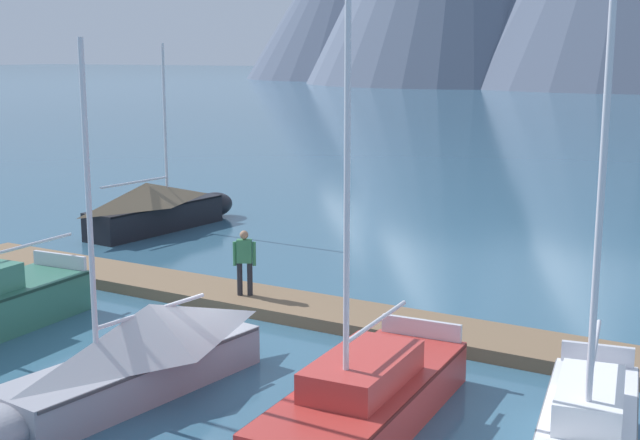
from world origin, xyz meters
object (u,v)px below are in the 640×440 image
at_px(sailboat_mid_dock_starboard, 351,410).
at_px(sailboat_mid_dock_port, 127,358).
at_px(sailboat_nearest_berth, 160,207).
at_px(person_on_dock, 244,259).

bearing_deg(sailboat_mid_dock_starboard, sailboat_mid_dock_port, -175.62).
xyz_separation_m(sailboat_nearest_berth, sailboat_mid_dock_starboard, (13.88, -12.61, -0.34)).
xyz_separation_m(sailboat_mid_dock_port, person_on_dock, (-1.32, 6.12, 0.47)).
bearing_deg(person_on_dock, sailboat_mid_dock_starboard, -44.80).
relative_size(sailboat_nearest_berth, person_on_dock, 4.15).
height_order(sailboat_nearest_berth, person_on_dock, sailboat_nearest_berth).
bearing_deg(sailboat_nearest_berth, sailboat_mid_dock_port, -54.09).
bearing_deg(sailboat_nearest_berth, sailboat_mid_dock_starboard, -42.25).
height_order(sailboat_mid_dock_port, person_on_dock, sailboat_mid_dock_port).
height_order(sailboat_mid_dock_starboard, person_on_dock, sailboat_mid_dock_starboard).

